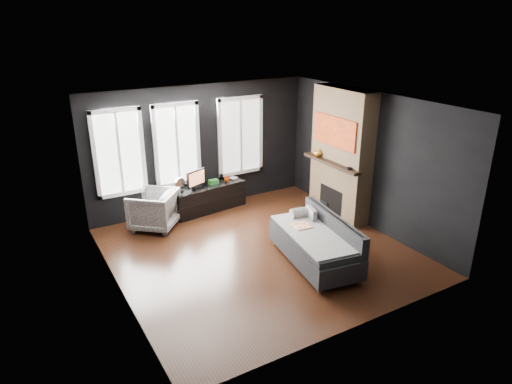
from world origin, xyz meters
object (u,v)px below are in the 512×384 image
sofa (314,241)px  media_console (208,197)px  monitor (196,178)px  mantel_vase (318,152)px  armchair (154,208)px  mug (227,179)px  book (230,174)px

sofa → media_console: bearing=110.5°
monitor → mantel_vase: size_ratio=2.77×
sofa → armchair: bearing=134.1°
media_console → armchair: bearing=-175.0°
monitor → mug: monitor is taller
sofa → mug: 3.03m
sofa → armchair: size_ratio=2.26×
media_console → mug: 0.59m
armchair → book: (1.92, 0.41, 0.25)m
sofa → book: bearing=99.1°
armchair → monitor: 1.12m
media_console → book: bearing=3.5°
media_console → book: book is taller
monitor → armchair: bearing=169.0°
monitor → media_console: bearing=-9.2°
media_console → mug: bearing=-8.4°
sofa → armchair: armchair is taller
mantel_vase → media_console: bearing=149.8°
mantel_vase → sofa: bearing=-127.7°
armchair → mantel_vase: 3.59m
sofa → monitor: (-0.91, 2.96, 0.39)m
book → mantel_vase: (1.44, -1.31, 0.64)m
armchair → book: bearing=143.1°
mug → monitor: bearing=-175.3°
media_console → sofa: bearing=-85.8°
sofa → mantel_vase: (1.42, 1.84, 0.90)m
monitor → book: (0.89, 0.19, -0.13)m
armchair → media_console: armchair is taller
book → mantel_vase: size_ratio=1.14×
media_console → mantel_vase: bearing=-37.7°
armchair → media_console: bearing=143.5°
book → mug: bearing=-136.5°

